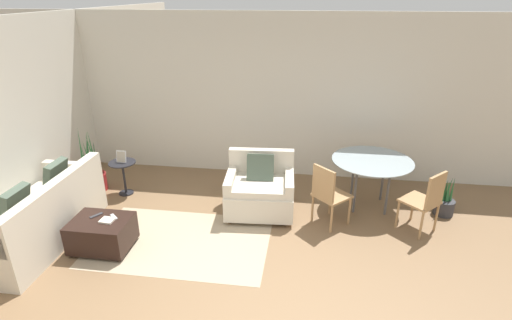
{
  "coord_description": "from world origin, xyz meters",
  "views": [
    {
      "loc": [
        0.59,
        -3.23,
        3.04
      ],
      "look_at": [
        -0.16,
        2.08,
        0.75
      ],
      "focal_mm": 28.0,
      "sensor_mm": 36.0,
      "label": 1
    }
  ],
  "objects": [
    {
      "name": "potted_plant",
      "position": [
        -2.86,
        2.21,
        0.24
      ],
      "size": [
        0.4,
        0.4,
        1.08
      ],
      "color": "maroon",
      "rests_on": "ground_plane"
    },
    {
      "name": "armchair",
      "position": [
        -0.07,
        1.9,
        0.35
      ],
      "size": [
        1.02,
        0.88,
        0.89
      ],
      "color": "beige",
      "rests_on": "ground_plane"
    },
    {
      "name": "tv_remote_secondary",
      "position": [
        -1.78,
        0.81,
        0.41
      ],
      "size": [
        0.14,
        0.13,
        0.01
      ],
      "color": "#B7B7BC",
      "rests_on": "ottoman"
    },
    {
      "name": "ground_plane",
      "position": [
        0.0,
        0.0,
        0.0
      ],
      "size": [
        20.0,
        20.0,
        0.0
      ],
      "primitive_type": "plane",
      "color": "brown"
    },
    {
      "name": "wall_left",
      "position": [
        -3.37,
        1.5,
        1.38
      ],
      "size": [
        0.06,
        12.0,
        2.75
      ],
      "color": "beige",
      "rests_on": "ground_plane"
    },
    {
      "name": "potted_plant_small",
      "position": [
        2.6,
        2.21,
        0.17
      ],
      "size": [
        0.28,
        0.28,
        0.6
      ],
      "color": "#333338",
      "rests_on": "ground_plane"
    },
    {
      "name": "dining_chair_near_left",
      "position": [
        0.89,
        1.66,
        0.52
      ],
      "size": [
        0.59,
        0.59,
        0.9
      ],
      "color": "tan",
      "rests_on": "ground_plane"
    },
    {
      "name": "couch",
      "position": [
        -2.81,
        0.76,
        0.31
      ],
      "size": [
        0.9,
        1.97,
        0.94
      ],
      "color": "beige",
      "rests_on": "ground_plane"
    },
    {
      "name": "picture_frame",
      "position": [
        -2.3,
        2.16,
        0.64
      ],
      "size": [
        0.16,
        0.07,
        0.19
      ],
      "color": "silver",
      "rests_on": "side_table"
    },
    {
      "name": "tv_remote_primary",
      "position": [
        -2.02,
        0.81,
        0.41
      ],
      "size": [
        0.13,
        0.16,
        0.01
      ],
      "color": "#333338",
      "rests_on": "ottoman"
    },
    {
      "name": "side_table",
      "position": [
        -2.3,
        2.16,
        0.39
      ],
      "size": [
        0.42,
        0.42,
        0.55
      ],
      "color": "black",
      "rests_on": "ground_plane"
    },
    {
      "name": "dining_chair_near_right",
      "position": [
        2.17,
        1.66,
        0.52
      ],
      "size": [
        0.59,
        0.59,
        0.9
      ],
      "color": "tan",
      "rests_on": "ground_plane"
    },
    {
      "name": "ottoman",
      "position": [
        -1.92,
        0.71,
        0.22
      ],
      "size": [
        0.72,
        0.56,
        0.41
      ],
      "color": "black",
      "rests_on": "ground_plane"
    },
    {
      "name": "area_rug",
      "position": [
        -1.0,
        0.99,
        0.0
      ],
      "size": [
        2.28,
        1.47,
        0.01
      ],
      "color": "tan",
      "rests_on": "ground_plane"
    },
    {
      "name": "wall_back",
      "position": [
        0.0,
        3.33,
        1.38
      ],
      "size": [
        12.0,
        0.06,
        2.75
      ],
      "color": "beige",
      "rests_on": "ground_plane"
    },
    {
      "name": "dining_table",
      "position": [
        1.53,
        2.3,
        0.68
      ],
      "size": [
        1.17,
        1.17,
        0.76
      ],
      "color": "#99A8AD",
      "rests_on": "ground_plane"
    },
    {
      "name": "book_stack",
      "position": [
        -1.82,
        0.71,
        0.42
      ],
      "size": [
        0.18,
        0.16,
        0.02
      ],
      "color": "beige",
      "rests_on": "ottoman"
    }
  ]
}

